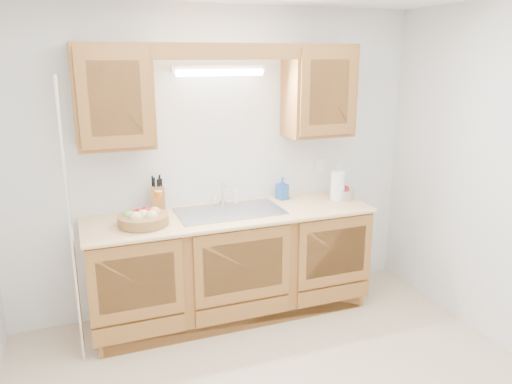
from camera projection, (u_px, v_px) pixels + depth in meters
name	position (u px, v px, depth m)	size (l,w,h in m)	color
room	(295.00, 214.00, 2.82)	(3.52, 3.50, 2.50)	#C8AF91
base_cabinets	(231.00, 265.00, 4.11)	(2.20, 0.60, 0.86)	#985E2C
countertop	(231.00, 215.00, 3.98)	(2.30, 0.63, 0.04)	#E1B376
upper_cabinet_left	(113.00, 97.00, 3.58)	(0.55, 0.33, 0.75)	#985E2C
upper_cabinet_right	(318.00, 91.00, 4.15)	(0.55, 0.33, 0.75)	#985E2C
valance	(228.00, 51.00, 3.65)	(2.20, 0.05, 0.12)	#985E2C
fluorescent_fixture	(220.00, 70.00, 3.89)	(0.76, 0.08, 0.08)	white
sink	(230.00, 220.00, 4.02)	(0.84, 0.46, 0.36)	#9E9EA3
wire_shelf_pole	(71.00, 229.00, 3.32)	(0.03, 0.03, 2.00)	silver
outlet_plate	(320.00, 165.00, 4.51)	(0.08, 0.01, 0.12)	white
fruit_basket	(143.00, 218.00, 3.68)	(0.47, 0.47, 0.12)	brown
knife_block	(158.00, 200.00, 3.93)	(0.14, 0.19, 0.31)	#985E2C
orange_canister	(159.00, 202.00, 3.91)	(0.08, 0.08, 0.20)	#DF610C
soap_bottle	(282.00, 188.00, 4.33)	(0.09, 0.09, 0.19)	#2255AA
sponge	(282.00, 197.00, 4.40)	(0.11, 0.10, 0.02)	#CC333F
paper_towel	(338.00, 186.00, 4.28)	(0.14, 0.14, 0.30)	silver
apple_bowl	(342.00, 193.00, 4.35)	(0.25, 0.25, 0.12)	silver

